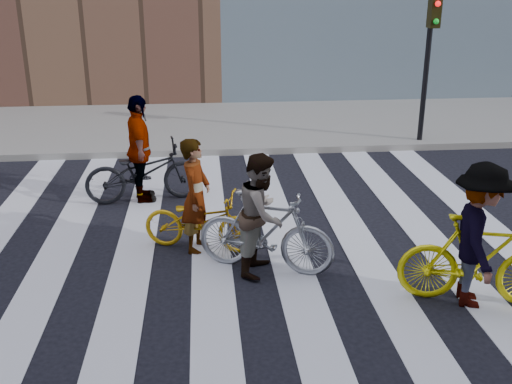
{
  "coord_description": "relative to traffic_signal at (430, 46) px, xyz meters",
  "views": [
    {
      "loc": [
        -0.62,
        -7.65,
        3.8
      ],
      "look_at": [
        0.11,
        0.3,
        0.86
      ],
      "focal_mm": 42.0,
      "sensor_mm": 36.0,
      "label": 1
    }
  ],
  "objects": [
    {
      "name": "sidewalk_far",
      "position": [
        -4.4,
        2.18,
        -2.2
      ],
      "size": [
        100.0,
        5.0,
        0.15
      ],
      "primitive_type": "cube",
      "color": "gray",
      "rests_on": "ground"
    },
    {
      "name": "rider_rear",
      "position": [
        -6.1,
        -2.93,
        -1.34
      ],
      "size": [
        0.63,
        1.16,
        1.88
      ],
      "primitive_type": "imported",
      "rotation": [
        0.0,
        0.0,
        1.73
      ],
      "color": "slate",
      "rests_on": "ground"
    },
    {
      "name": "rider_left",
      "position": [
        -5.14,
        -5.0,
        -1.45
      ],
      "size": [
        0.56,
        0.7,
        1.66
      ],
      "primitive_type": "imported",
      "rotation": [
        0.0,
        0.0,
        1.26
      ],
      "color": "slate",
      "rests_on": "ground"
    },
    {
      "name": "traffic_signal",
      "position": [
        0.0,
        0.0,
        0.0
      ],
      "size": [
        0.22,
        0.42,
        3.33
      ],
      "color": "black",
      "rests_on": "ground"
    },
    {
      "name": "rider_right",
      "position": [
        -1.83,
        -6.82,
        -1.39
      ],
      "size": [
        0.93,
        1.28,
        1.78
      ],
      "primitive_type": "imported",
      "rotation": [
        0.0,
        0.0,
        1.31
      ],
      "color": "slate",
      "rests_on": "ground"
    },
    {
      "name": "bike_silver_mid",
      "position": [
        -4.23,
        -5.74,
        -1.72
      ],
      "size": [
        1.93,
        1.18,
        1.12
      ],
      "primitive_type": "imported",
      "rotation": [
        0.0,
        0.0,
        1.19
      ],
      "color": "#9B9FA4",
      "rests_on": "ground"
    },
    {
      "name": "bike_yellow_left",
      "position": [
        -5.09,
        -5.0,
        -1.84
      ],
      "size": [
        1.78,
        1.06,
        0.88
      ],
      "primitive_type": "imported",
      "rotation": [
        0.0,
        0.0,
        1.26
      ],
      "color": "#CD950B",
      "rests_on": "ground"
    },
    {
      "name": "bike_dark_rear",
      "position": [
        -6.05,
        -2.93,
        -1.75
      ],
      "size": [
        2.12,
        1.02,
        1.07
      ],
      "primitive_type": "imported",
      "rotation": [
        0.0,
        0.0,
        1.73
      ],
      "color": "black",
      "rests_on": "ground"
    },
    {
      "name": "ground",
      "position": [
        -4.4,
        -5.32,
        -2.28
      ],
      "size": [
        100.0,
        100.0,
        0.0
      ],
      "primitive_type": "plane",
      "color": "black",
      "rests_on": "ground"
    },
    {
      "name": "rider_mid",
      "position": [
        -4.28,
        -5.74,
        -1.46
      ],
      "size": [
        0.87,
        0.97,
        1.64
      ],
      "primitive_type": "imported",
      "rotation": [
        0.0,
        0.0,
        1.19
      ],
      "color": "slate",
      "rests_on": "ground"
    },
    {
      "name": "bike_yellow_right",
      "position": [
        -1.78,
        -6.82,
        -1.71
      ],
      "size": [
        1.96,
        1.0,
        1.14
      ],
      "primitive_type": "imported",
      "rotation": [
        0.0,
        0.0,
        1.31
      ],
      "color": "yellow",
      "rests_on": "ground"
    },
    {
      "name": "zebra_crosswalk",
      "position": [
        -4.4,
        -5.32,
        -2.27
      ],
      "size": [
        8.25,
        10.0,
        0.01
      ],
      "color": "silver",
      "rests_on": "ground"
    }
  ]
}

